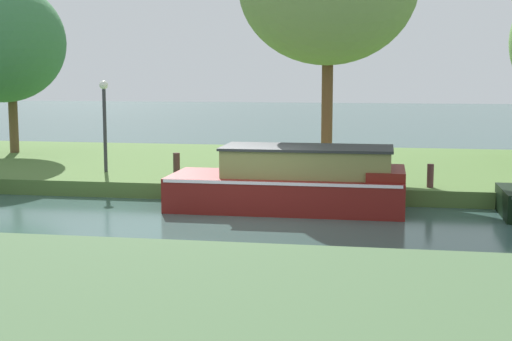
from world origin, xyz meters
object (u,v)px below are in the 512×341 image
object	(u,v)px
mooring_post_near	(177,167)
mooring_post_far	(430,176)
maroon_barge	(294,182)
lamp_post	(104,114)
willow_tree_left	(2,42)

from	to	relation	value
mooring_post_near	mooring_post_far	world-z (taller)	mooring_post_near
mooring_post_far	maroon_barge	bearing A→B (deg)	-157.11
lamp_post	willow_tree_left	bearing A→B (deg)	143.88
lamp_post	mooring_post_far	xyz separation A→B (m)	(8.88, -1.36, -1.35)
willow_tree_left	lamp_post	xyz separation A→B (m)	(4.98, -3.64, -2.14)
mooring_post_near	lamp_post	bearing A→B (deg)	151.13
maroon_barge	willow_tree_left	bearing A→B (deg)	149.33
lamp_post	mooring_post_near	distance (m)	3.09
maroon_barge	mooring_post_far	bearing A→B (deg)	22.89
mooring_post_near	mooring_post_far	xyz separation A→B (m)	(6.42, 0.00, -0.08)
maroon_barge	willow_tree_left	distance (m)	12.91
mooring_post_far	willow_tree_left	bearing A→B (deg)	160.18
willow_tree_left	mooring_post_far	xyz separation A→B (m)	(13.86, -5.00, -3.49)
lamp_post	mooring_post_far	bearing A→B (deg)	-8.70
lamp_post	mooring_post_far	distance (m)	9.08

